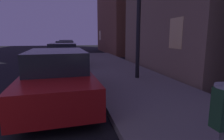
{
  "coord_description": "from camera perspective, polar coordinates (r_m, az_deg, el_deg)",
  "views": [
    {
      "loc": [
        3.19,
        -0.92,
        1.8
      ],
      "look_at": [
        3.96,
        2.37,
        1.19
      ],
      "focal_mm": 29.38,
      "sensor_mm": 36.0,
      "label": 1
    }
  ],
  "objects": [
    {
      "name": "car_green",
      "position": [
        17.57,
        -14.43,
        6.38
      ],
      "size": [
        1.99,
        4.43,
        1.43
      ],
      "color": "#19592D",
      "rests_on": "ground"
    },
    {
      "name": "car_red",
      "position": [
        5.43,
        -16.56,
        -1.68
      ],
      "size": [
        2.1,
        4.56,
        1.43
      ],
      "color": "maroon",
      "rests_on": "ground"
    },
    {
      "name": "car_blue",
      "position": [
        23.74,
        -14.19,
        7.34
      ],
      "size": [
        2.16,
        4.44,
        1.43
      ],
      "color": "navy",
      "rests_on": "ground"
    },
    {
      "name": "parking_meter",
      "position": [
        1.61,
        31.6,
        -15.03
      ],
      "size": [
        0.19,
        0.19,
        1.32
      ],
      "color": "#59595B",
      "rests_on": "sidewalk"
    },
    {
      "name": "car_silver",
      "position": [
        11.37,
        -14.95,
        4.4
      ],
      "size": [
        1.99,
        4.14,
        1.43
      ],
      "color": "#B7B7BF",
      "rests_on": "ground"
    }
  ]
}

